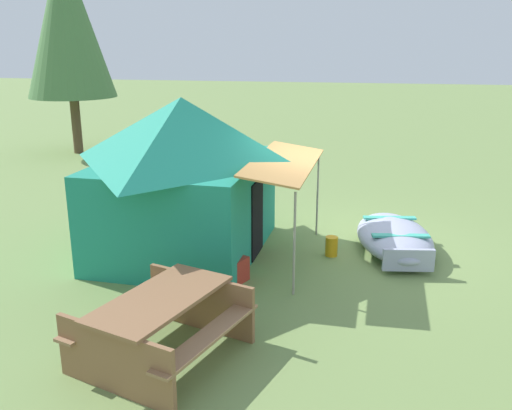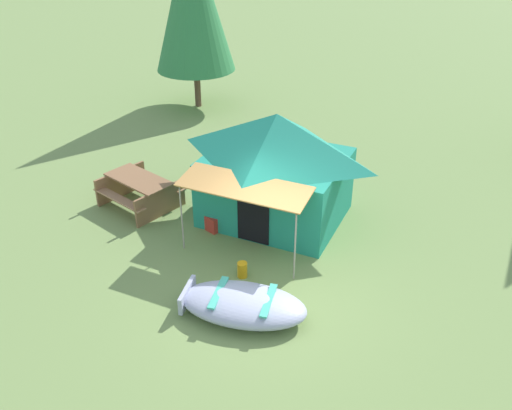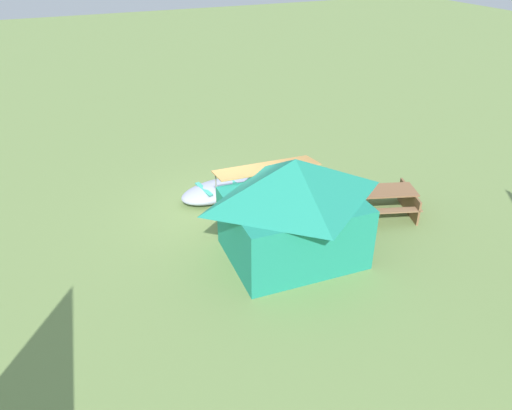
# 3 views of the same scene
# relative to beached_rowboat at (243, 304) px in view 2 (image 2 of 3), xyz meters

# --- Properties ---
(ground_plane) EXTENTS (80.00, 80.00, 0.00)m
(ground_plane) POSITION_rel_beached_rowboat_xyz_m (0.13, 1.01, -0.24)
(ground_plane) COLOR #728C4C
(beached_rowboat) EXTENTS (2.56, 1.59, 0.47)m
(beached_rowboat) POSITION_rel_beached_rowboat_xyz_m (0.00, 0.00, 0.00)
(beached_rowboat) COLOR #A4A9C5
(beached_rowboat) RESTS_ON ground_plane
(canvas_cabin_tent) EXTENTS (3.48, 3.66, 2.65)m
(canvas_cabin_tent) POSITION_rel_beached_rowboat_xyz_m (-0.69, 3.55, 1.13)
(canvas_cabin_tent) COLOR #1F8B72
(canvas_cabin_tent) RESTS_ON ground_plane
(picnic_table) EXTENTS (2.15, 2.00, 0.77)m
(picnic_table) POSITION_rel_beached_rowboat_xyz_m (-4.02, 2.77, 0.24)
(picnic_table) COLOR brown
(picnic_table) RESTS_ON ground_plane
(cooler_box) EXTENTS (0.52, 0.61, 0.38)m
(cooler_box) POSITION_rel_beached_rowboat_xyz_m (-1.76, 2.53, -0.06)
(cooler_box) COLOR #B22F24
(cooler_box) RESTS_ON ground_plane
(fuel_can) EXTENTS (0.28, 0.28, 0.33)m
(fuel_can) POSITION_rel_beached_rowboat_xyz_m (-0.47, 1.06, -0.08)
(fuel_can) COLOR orange
(fuel_can) RESTS_ON ground_plane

